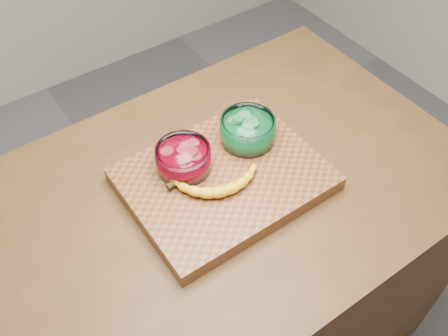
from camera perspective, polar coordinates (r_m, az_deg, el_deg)
ground at (r=1.98m, az=-0.00°, el=-18.62°), size 3.50×3.50×0.00m
counter at (r=1.57m, az=-0.00°, el=-12.33°), size 1.20×0.80×0.90m
cutting_board at (r=1.18m, az=-0.00°, el=-1.28°), size 0.45×0.35×0.04m
bowl_red at (r=1.16m, az=-4.66°, el=1.09°), size 0.13×0.13×0.06m
bowl_green at (r=1.22m, az=2.70°, el=4.35°), size 0.13×0.13×0.06m
banana at (r=1.14m, az=-0.79°, el=-1.12°), size 0.22×0.14×0.03m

